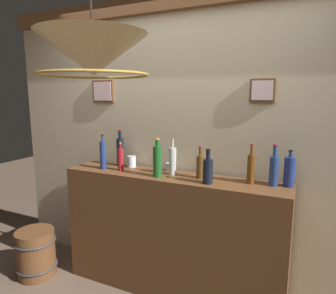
{
  "coord_description": "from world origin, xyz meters",
  "views": [
    {
      "loc": [
        1.01,
        -1.36,
        1.73
      ],
      "look_at": [
        0.0,
        0.78,
        1.31
      ],
      "focal_mm": 31.9,
      "sensor_mm": 36.0,
      "label": 1
    }
  ],
  "objects_px": {
    "liquor_bottle_brandy": "(200,166)",
    "liquor_bottle_bourbon": "(274,170)",
    "pendant_lamp": "(93,56)",
    "glass_tumbler_rocks": "(170,167)",
    "liquor_bottle_vodka": "(172,161)",
    "liquor_bottle_sherry": "(208,170)",
    "liquor_bottle_amaro": "(121,159)",
    "liquor_bottle_scotch": "(289,172)",
    "liquor_bottle_gin": "(103,155)",
    "liquor_bottle_whiskey": "(157,161)",
    "glass_tumbler_highball": "(132,162)",
    "liquor_bottle_rum": "(251,168)",
    "liquor_bottle_vermouth": "(120,151)",
    "wooden_barrel": "(36,253)"
  },
  "relations": [
    {
      "from": "liquor_bottle_vodka",
      "to": "glass_tumbler_rocks",
      "type": "distance_m",
      "value": 0.15
    },
    {
      "from": "liquor_bottle_whiskey",
      "to": "liquor_bottle_amaro",
      "type": "bearing_deg",
      "value": 173.89
    },
    {
      "from": "liquor_bottle_brandy",
      "to": "liquor_bottle_whiskey",
      "type": "height_order",
      "value": "liquor_bottle_whiskey"
    },
    {
      "from": "liquor_bottle_sherry",
      "to": "liquor_bottle_scotch",
      "type": "bearing_deg",
      "value": 17.56
    },
    {
      "from": "liquor_bottle_vodka",
      "to": "liquor_bottle_scotch",
      "type": "distance_m",
      "value": 0.91
    },
    {
      "from": "liquor_bottle_amaro",
      "to": "liquor_bottle_sherry",
      "type": "xyz_separation_m",
      "value": [
        0.82,
        -0.05,
        0.0
      ]
    },
    {
      "from": "liquor_bottle_brandy",
      "to": "liquor_bottle_scotch",
      "type": "xyz_separation_m",
      "value": [
        0.66,
        0.07,
        0.01
      ]
    },
    {
      "from": "liquor_bottle_amaro",
      "to": "glass_tumbler_rocks",
      "type": "bearing_deg",
      "value": 23.65
    },
    {
      "from": "liquor_bottle_brandy",
      "to": "liquor_bottle_sherry",
      "type": "relative_size",
      "value": 0.98
    },
    {
      "from": "liquor_bottle_vermouth",
      "to": "wooden_barrel",
      "type": "distance_m",
      "value": 1.28
    },
    {
      "from": "glass_tumbler_rocks",
      "to": "pendant_lamp",
      "type": "distance_m",
      "value": 1.26
    },
    {
      "from": "liquor_bottle_rum",
      "to": "pendant_lamp",
      "type": "bearing_deg",
      "value": -131.9
    },
    {
      "from": "liquor_bottle_gin",
      "to": "liquor_bottle_bourbon",
      "type": "distance_m",
      "value": 1.46
    },
    {
      "from": "liquor_bottle_brandy",
      "to": "liquor_bottle_bourbon",
      "type": "bearing_deg",
      "value": 3.97
    },
    {
      "from": "liquor_bottle_scotch",
      "to": "liquor_bottle_brandy",
      "type": "bearing_deg",
      "value": -174.29
    },
    {
      "from": "glass_tumbler_rocks",
      "to": "wooden_barrel",
      "type": "relative_size",
      "value": 0.17
    },
    {
      "from": "liquor_bottle_bourbon",
      "to": "liquor_bottle_scotch",
      "type": "distance_m",
      "value": 0.11
    },
    {
      "from": "liquor_bottle_vermouth",
      "to": "glass_tumbler_rocks",
      "type": "xyz_separation_m",
      "value": [
        0.51,
        0.02,
        -0.11
      ]
    },
    {
      "from": "liquor_bottle_gin",
      "to": "glass_tumbler_highball",
      "type": "distance_m",
      "value": 0.27
    },
    {
      "from": "liquor_bottle_bourbon",
      "to": "pendant_lamp",
      "type": "relative_size",
      "value": 0.5
    },
    {
      "from": "glass_tumbler_highball",
      "to": "liquor_bottle_whiskey",
      "type": "bearing_deg",
      "value": -27.24
    },
    {
      "from": "liquor_bottle_sherry",
      "to": "glass_tumbler_highball",
      "type": "xyz_separation_m",
      "value": [
        -0.8,
        0.2,
        -0.05
      ]
    },
    {
      "from": "liquor_bottle_scotch",
      "to": "liquor_bottle_sherry",
      "type": "relative_size",
      "value": 1.03
    },
    {
      "from": "liquor_bottle_brandy",
      "to": "liquor_bottle_sherry",
      "type": "xyz_separation_m",
      "value": [
        0.1,
        -0.11,
        0.0
      ]
    },
    {
      "from": "liquor_bottle_gin",
      "to": "wooden_barrel",
      "type": "xyz_separation_m",
      "value": [
        -0.62,
        -0.29,
        -0.97
      ]
    },
    {
      "from": "liquor_bottle_brandy",
      "to": "glass_tumbler_highball",
      "type": "bearing_deg",
      "value": 172.98
    },
    {
      "from": "glass_tumbler_rocks",
      "to": "liquor_bottle_amaro",
      "type": "bearing_deg",
      "value": -156.35
    },
    {
      "from": "liquor_bottle_gin",
      "to": "liquor_bottle_scotch",
      "type": "relative_size",
      "value": 1.15
    },
    {
      "from": "liquor_bottle_amaro",
      "to": "pendant_lamp",
      "type": "relative_size",
      "value": 0.41
    },
    {
      "from": "liquor_bottle_vodka",
      "to": "pendant_lamp",
      "type": "distance_m",
      "value": 1.13
    },
    {
      "from": "liquor_bottle_sherry",
      "to": "glass_tumbler_rocks",
      "type": "distance_m",
      "value": 0.48
    },
    {
      "from": "wooden_barrel",
      "to": "liquor_bottle_vermouth",
      "type": "bearing_deg",
      "value": 33.54
    },
    {
      "from": "glass_tumbler_rocks",
      "to": "pendant_lamp",
      "type": "bearing_deg",
      "value": -92.84
    },
    {
      "from": "liquor_bottle_whiskey",
      "to": "liquor_bottle_bourbon",
      "type": "bearing_deg",
      "value": 9.04
    },
    {
      "from": "liquor_bottle_whiskey",
      "to": "pendant_lamp",
      "type": "bearing_deg",
      "value": -92.56
    },
    {
      "from": "liquor_bottle_gin",
      "to": "liquor_bottle_rum",
      "type": "relative_size",
      "value": 1.04
    },
    {
      "from": "liquor_bottle_gin",
      "to": "liquor_bottle_rum",
      "type": "height_order",
      "value": "liquor_bottle_gin"
    },
    {
      "from": "liquor_bottle_vodka",
      "to": "glass_tumbler_rocks",
      "type": "xyz_separation_m",
      "value": [
        -0.07,
        0.11,
        -0.08
      ]
    },
    {
      "from": "liquor_bottle_scotch",
      "to": "glass_tumbler_rocks",
      "type": "bearing_deg",
      "value": 177.17
    },
    {
      "from": "liquor_bottle_vermouth",
      "to": "liquor_bottle_whiskey",
      "type": "height_order",
      "value": "liquor_bottle_vermouth"
    },
    {
      "from": "pendant_lamp",
      "to": "liquor_bottle_bourbon",
      "type": "bearing_deg",
      "value": 43.08
    },
    {
      "from": "liquor_bottle_gin",
      "to": "liquor_bottle_scotch",
      "type": "height_order",
      "value": "liquor_bottle_gin"
    },
    {
      "from": "glass_tumbler_highball",
      "to": "liquor_bottle_bourbon",
      "type": "bearing_deg",
      "value": -2.17
    },
    {
      "from": "liquor_bottle_gin",
      "to": "wooden_barrel",
      "type": "distance_m",
      "value": 1.18
    },
    {
      "from": "glass_tumbler_highball",
      "to": "wooden_barrel",
      "type": "distance_m",
      "value": 1.29
    },
    {
      "from": "pendant_lamp",
      "to": "glass_tumbler_rocks",
      "type": "bearing_deg",
      "value": 87.16
    },
    {
      "from": "liquor_bottle_vodka",
      "to": "liquor_bottle_brandy",
      "type": "xyz_separation_m",
      "value": [
        0.25,
        -0.01,
        -0.02
      ]
    },
    {
      "from": "liquor_bottle_amaro",
      "to": "liquor_bottle_brandy",
      "type": "distance_m",
      "value": 0.72
    },
    {
      "from": "liquor_bottle_bourbon",
      "to": "liquor_bottle_sherry",
      "type": "xyz_separation_m",
      "value": [
        -0.46,
        -0.15,
        -0.02
      ]
    },
    {
      "from": "liquor_bottle_rum",
      "to": "pendant_lamp",
      "type": "height_order",
      "value": "pendant_lamp"
    }
  ]
}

